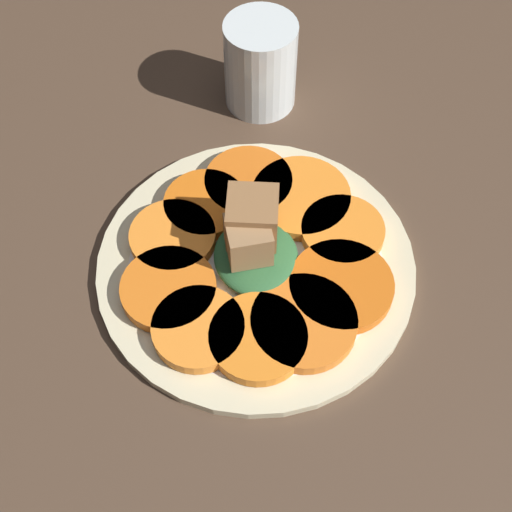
% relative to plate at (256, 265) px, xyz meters
% --- Properties ---
extents(table_slab, '(1.20, 1.20, 0.02)m').
position_rel_plate_xyz_m(table_slab, '(0.00, 0.00, -0.02)').
color(table_slab, '#4C3828').
rests_on(table_slab, ground).
extents(plate, '(0.30, 0.30, 0.01)m').
position_rel_plate_xyz_m(plate, '(0.00, 0.00, 0.00)').
color(plate, beige).
rests_on(plate, table_slab).
extents(carrot_slice_0, '(0.10, 0.10, 0.01)m').
position_rel_plate_xyz_m(carrot_slice_0, '(-0.07, -0.03, 0.01)').
color(carrot_slice_0, orange).
rests_on(carrot_slice_0, plate).
extents(carrot_slice_1, '(0.10, 0.10, 0.01)m').
position_rel_plate_xyz_m(carrot_slice_1, '(-0.04, -0.07, 0.01)').
color(carrot_slice_1, orange).
rests_on(carrot_slice_1, plate).
extents(carrot_slice_2, '(0.08, 0.08, 0.01)m').
position_rel_plate_xyz_m(carrot_slice_2, '(0.02, -0.09, 0.01)').
color(carrot_slice_2, orange).
rests_on(carrot_slice_2, plate).
extents(carrot_slice_3, '(0.10, 0.10, 0.01)m').
position_rel_plate_xyz_m(carrot_slice_3, '(0.06, -0.06, 0.01)').
color(carrot_slice_3, orange).
rests_on(carrot_slice_3, plate).
extents(carrot_slice_4, '(0.09, 0.09, 0.01)m').
position_rel_plate_xyz_m(carrot_slice_4, '(0.09, -0.01, 0.01)').
color(carrot_slice_4, orange).
rests_on(carrot_slice_4, plate).
extents(carrot_slice_5, '(0.08, 0.08, 0.01)m').
position_rel_plate_xyz_m(carrot_slice_5, '(0.07, 0.04, 0.01)').
color(carrot_slice_5, orange).
rests_on(carrot_slice_5, plate).
extents(carrot_slice_6, '(0.08, 0.08, 0.01)m').
position_rel_plate_xyz_m(carrot_slice_6, '(0.04, 0.08, 0.01)').
color(carrot_slice_6, orange).
rests_on(carrot_slice_6, plate).
extents(carrot_slice_7, '(0.09, 0.09, 0.01)m').
position_rel_plate_xyz_m(carrot_slice_7, '(-0.02, 0.08, 0.01)').
color(carrot_slice_7, orange).
rests_on(carrot_slice_7, plate).
extents(carrot_slice_8, '(0.08, 0.08, 0.01)m').
position_rel_plate_xyz_m(carrot_slice_8, '(-0.07, 0.06, 0.01)').
color(carrot_slice_8, orange).
rests_on(carrot_slice_8, plate).
extents(carrot_slice_9, '(0.09, 0.09, 0.01)m').
position_rel_plate_xyz_m(carrot_slice_9, '(-0.08, 0.01, 0.01)').
color(carrot_slice_9, orange).
rests_on(carrot_slice_9, plate).
extents(center_pile, '(0.09, 0.08, 0.07)m').
position_rel_plate_xyz_m(center_pile, '(0.01, 0.00, 0.03)').
color(center_pile, '#2D6033').
rests_on(center_pile, plate).
extents(fork, '(0.19, 0.07, 0.00)m').
position_rel_plate_xyz_m(fork, '(0.01, -0.06, 0.01)').
color(fork, silver).
rests_on(fork, plate).
extents(water_glass, '(0.08, 0.08, 0.10)m').
position_rel_plate_xyz_m(water_glass, '(0.23, -0.04, 0.05)').
color(water_glass, silver).
rests_on(water_glass, table_slab).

